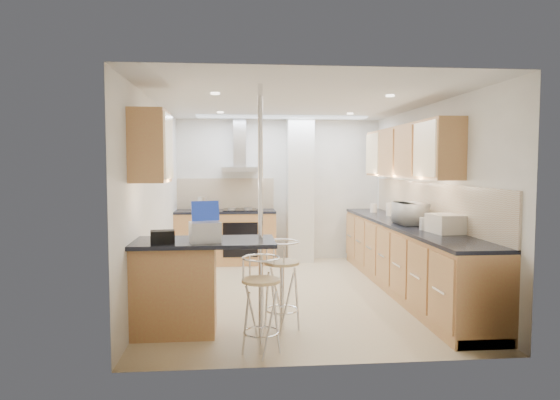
{
  "coord_description": "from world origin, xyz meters",
  "views": [
    {
      "loc": [
        -0.79,
        -6.46,
        1.69
      ],
      "look_at": [
        -0.18,
        0.2,
        1.22
      ],
      "focal_mm": 32.0,
      "sensor_mm": 36.0,
      "label": 1
    }
  ],
  "objects": [
    {
      "name": "jar_b",
      "position": [
        1.48,
        1.5,
        0.99
      ],
      "size": [
        0.12,
        0.12,
        0.14
      ],
      "primitive_type": "cylinder",
      "rotation": [
        0.0,
        0.0,
        0.14
      ],
      "color": "white",
      "rests_on": "right_counter"
    },
    {
      "name": "room_shell",
      "position": [
        0.32,
        0.38,
        1.54
      ],
      "size": [
        3.64,
        4.84,
        2.51
      ],
      "color": "silver",
      "rests_on": "ground"
    },
    {
      "name": "laptop",
      "position": [
        -1.08,
        -1.58,
        1.04
      ],
      "size": [
        0.33,
        0.28,
        0.2
      ],
      "primitive_type": "cube",
      "rotation": [
        0.0,
        0.0,
        0.23
      ],
      "color": "#ACAFB4",
      "rests_on": "peninsula"
    },
    {
      "name": "peninsula",
      "position": [
        -1.12,
        -1.45,
        0.48
      ],
      "size": [
        1.47,
        0.72,
        0.94
      ],
      "color": "#C67A4F",
      "rests_on": "ground"
    },
    {
      "name": "bag",
      "position": [
        -1.48,
        -1.61,
        1.0
      ],
      "size": [
        0.25,
        0.2,
        0.12
      ],
      "primitive_type": "cube",
      "rotation": [
        0.0,
        0.0,
        0.15
      ],
      "color": "black",
      "rests_on": "peninsula"
    },
    {
      "name": "bread_bin",
      "position": [
        1.61,
        -1.01,
        1.03
      ],
      "size": [
        0.36,
        0.43,
        0.21
      ],
      "primitive_type": "cube",
      "rotation": [
        0.0,
        0.0,
        0.09
      ],
      "color": "white",
      "rests_on": "right_counter"
    },
    {
      "name": "bar_stool_near",
      "position": [
        -0.56,
        -2.1,
        0.45
      ],
      "size": [
        0.47,
        0.47,
        0.89
      ],
      "primitive_type": null,
      "rotation": [
        0.0,
        0.0,
        -0.34
      ],
      "color": "#DAB375",
      "rests_on": "ground"
    },
    {
      "name": "jar_a",
      "position": [
        1.57,
        0.92,
        1.02
      ],
      "size": [
        0.13,
        0.13,
        0.2
      ],
      "primitive_type": "cylinder",
      "rotation": [
        0.0,
        0.0,
        0.05
      ],
      "color": "white",
      "rests_on": "right_counter"
    },
    {
      "name": "ground",
      "position": [
        0.0,
        0.0,
        0.0
      ],
      "size": [
        4.8,
        4.8,
        0.0
      ],
      "primitive_type": "plane",
      "color": "#CCB288",
      "rests_on": "ground"
    },
    {
      "name": "kettle",
      "position": [
        -1.33,
        1.94,
        1.04
      ],
      "size": [
        0.16,
        0.16,
        0.25
      ],
      "primitive_type": "cylinder",
      "color": "silver",
      "rests_on": "back_counter"
    },
    {
      "name": "bar_stool_end",
      "position": [
        -0.31,
        -1.45,
        0.47
      ],
      "size": [
        0.53,
        0.53,
        0.93
      ],
      "primitive_type": null,
      "rotation": [
        0.0,
        0.0,
        0.99
      ],
      "color": "#DAB375",
      "rests_on": "ground"
    },
    {
      "name": "microwave",
      "position": [
        1.49,
        -0.18,
        1.06
      ],
      "size": [
        0.35,
        0.52,
        0.29
      ],
      "primitive_type": "imported",
      "rotation": [
        0.0,
        0.0,
        1.58
      ],
      "color": "silver",
      "rests_on": "right_counter"
    },
    {
      "name": "jar_c",
      "position": [
        1.63,
        -0.85,
        1.02
      ],
      "size": [
        0.18,
        0.18,
        0.2
      ],
      "primitive_type": "cylinder",
      "rotation": [
        0.0,
        0.0,
        0.33
      ],
      "color": "beige",
      "rests_on": "right_counter"
    },
    {
      "name": "jar_d",
      "position": [
        1.46,
        -0.73,
        0.99
      ],
      "size": [
        0.13,
        0.13,
        0.15
      ],
      "primitive_type": "cylinder",
      "rotation": [
        0.0,
        0.0,
        0.41
      ],
      "color": "silver",
      "rests_on": "right_counter"
    },
    {
      "name": "back_counter",
      "position": [
        -0.95,
        2.1,
        0.46
      ],
      "size": [
        1.7,
        0.63,
        0.92
      ],
      "color": "#C67A4F",
      "rests_on": "ground"
    },
    {
      "name": "right_counter",
      "position": [
        1.5,
        0.0,
        0.46
      ],
      "size": [
        0.63,
        4.4,
        0.92
      ],
      "color": "#C67A4F",
      "rests_on": "ground"
    }
  ]
}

